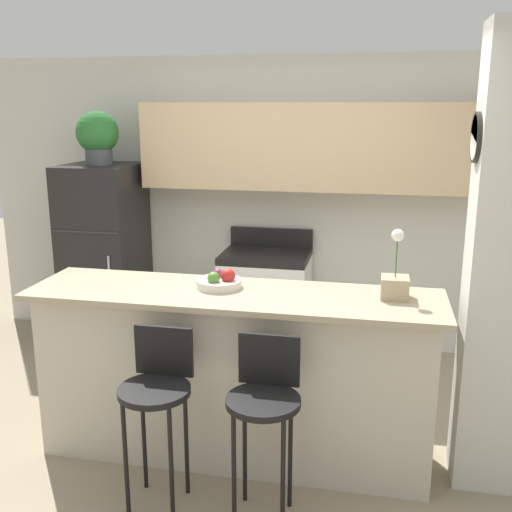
{
  "coord_description": "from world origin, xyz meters",
  "views": [
    {
      "loc": [
        0.81,
        -3.26,
        2.13
      ],
      "look_at": [
        0.0,
        0.67,
        1.12
      ],
      "focal_mm": 42.0,
      "sensor_mm": 36.0,
      "label": 1
    }
  ],
  "objects_px": {
    "refrigerator": "(105,256)",
    "potted_plant_on_fridge": "(98,136)",
    "bar_stool_left": "(157,391)",
    "orchid_vase": "(395,282)",
    "bar_stool_right": "(265,402)",
    "stove_range": "(266,302)",
    "fruit_bowl": "(220,281)"
  },
  "relations": [
    {
      "from": "refrigerator",
      "to": "potted_plant_on_fridge",
      "type": "bearing_deg",
      "value": 114.73
    },
    {
      "from": "bar_stool_left",
      "to": "orchid_vase",
      "type": "height_order",
      "value": "orchid_vase"
    },
    {
      "from": "refrigerator",
      "to": "bar_stool_right",
      "type": "xyz_separation_m",
      "value": [
        1.85,
        -2.07,
        -0.16
      ]
    },
    {
      "from": "potted_plant_on_fridge",
      "to": "orchid_vase",
      "type": "distance_m",
      "value": 2.98
    },
    {
      "from": "refrigerator",
      "to": "bar_stool_left",
      "type": "xyz_separation_m",
      "value": [
        1.27,
        -2.07,
        -0.16
      ]
    },
    {
      "from": "stove_range",
      "to": "bar_stool_left",
      "type": "xyz_separation_m",
      "value": [
        -0.18,
        -2.14,
        0.2
      ]
    },
    {
      "from": "refrigerator",
      "to": "potted_plant_on_fridge",
      "type": "height_order",
      "value": "potted_plant_on_fridge"
    },
    {
      "from": "refrigerator",
      "to": "bar_stool_left",
      "type": "relative_size",
      "value": 1.68
    },
    {
      "from": "fruit_bowl",
      "to": "bar_stool_right",
      "type": "bearing_deg",
      "value": -56.64
    },
    {
      "from": "bar_stool_right",
      "to": "fruit_bowl",
      "type": "xyz_separation_m",
      "value": [
        -0.39,
        0.59,
        0.45
      ]
    },
    {
      "from": "stove_range",
      "to": "orchid_vase",
      "type": "xyz_separation_m",
      "value": [
        1.03,
        -1.54,
        0.7
      ]
    },
    {
      "from": "potted_plant_on_fridge",
      "to": "fruit_bowl",
      "type": "height_order",
      "value": "potted_plant_on_fridge"
    },
    {
      "from": "fruit_bowl",
      "to": "stove_range",
      "type": "bearing_deg",
      "value": 90.29
    },
    {
      "from": "potted_plant_on_fridge",
      "to": "refrigerator",
      "type": "bearing_deg",
      "value": -65.27
    },
    {
      "from": "bar_stool_left",
      "to": "orchid_vase",
      "type": "bearing_deg",
      "value": 26.25
    },
    {
      "from": "bar_stool_right",
      "to": "orchid_vase",
      "type": "relative_size",
      "value": 2.43
    },
    {
      "from": "bar_stool_left",
      "to": "bar_stool_right",
      "type": "distance_m",
      "value": 0.58
    },
    {
      "from": "bar_stool_left",
      "to": "bar_stool_right",
      "type": "xyz_separation_m",
      "value": [
        0.58,
        0.0,
        0.0
      ]
    },
    {
      "from": "potted_plant_on_fridge",
      "to": "fruit_bowl",
      "type": "relative_size",
      "value": 1.66
    },
    {
      "from": "orchid_vase",
      "to": "bar_stool_left",
      "type": "bearing_deg",
      "value": -153.75
    },
    {
      "from": "orchid_vase",
      "to": "bar_stool_right",
      "type": "bearing_deg",
      "value": -136.65
    },
    {
      "from": "refrigerator",
      "to": "orchid_vase",
      "type": "distance_m",
      "value": 2.91
    },
    {
      "from": "potted_plant_on_fridge",
      "to": "fruit_bowl",
      "type": "distance_m",
      "value": 2.22
    },
    {
      "from": "stove_range",
      "to": "potted_plant_on_fridge",
      "type": "xyz_separation_m",
      "value": [
        -1.45,
        -0.06,
        1.42
      ]
    },
    {
      "from": "bar_stool_right",
      "to": "orchid_vase",
      "type": "distance_m",
      "value": 1.01
    },
    {
      "from": "refrigerator",
      "to": "potted_plant_on_fridge",
      "type": "xyz_separation_m",
      "value": [
        -0.0,
        0.0,
        1.06
      ]
    },
    {
      "from": "refrigerator",
      "to": "bar_stool_right",
      "type": "bearing_deg",
      "value": -48.26
    },
    {
      "from": "orchid_vase",
      "to": "potted_plant_on_fridge",
      "type": "bearing_deg",
      "value": 149.33
    },
    {
      "from": "refrigerator",
      "to": "stove_range",
      "type": "distance_m",
      "value": 1.5
    },
    {
      "from": "bar_stool_right",
      "to": "orchid_vase",
      "type": "xyz_separation_m",
      "value": [
        0.64,
        0.6,
        0.5
      ]
    },
    {
      "from": "refrigerator",
      "to": "fruit_bowl",
      "type": "bearing_deg",
      "value": -45.41
    },
    {
      "from": "bar_stool_right",
      "to": "bar_stool_left",
      "type": "bearing_deg",
      "value": 180.0
    }
  ]
}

